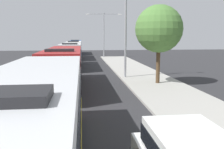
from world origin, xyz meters
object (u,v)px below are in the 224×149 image
Objects in this scene: streetlamp_mid at (126,23)px; roadside_tree at (159,29)px; bus_rear at (76,46)px; streetlamp_far at (104,30)px; bus_second_in_line at (64,67)px; bus_lead at (34,121)px; bus_fourth_in_line at (74,49)px; bus_middle at (71,54)px.

roadside_tree is at bearing -57.26° from streetlamp_mid.
streetlamp_far reaches higher than bus_rear.
roadside_tree is at bearing 5.61° from bus_second_in_line.
bus_rear is at bearing 98.75° from streetlamp_mid.
bus_lead is 1.33× the size of streetlamp_far.
bus_second_in_line is 26.46m from bus_fourth_in_line.
bus_lead is at bearing -119.51° from roadside_tree.
streetlamp_mid reaches higher than bus_middle.
bus_lead and bus_middle have the same top height.
streetlamp_far is (5.40, 40.22, 3.44)m from bus_lead.
streetlamp_mid reaches higher than bus_fourth_in_line.
roadside_tree is (7.55, 0.74, 2.87)m from bus_second_in_line.
roadside_tree is at bearing -78.88° from bus_rear.
bus_lead and bus_fourth_in_line have the same top height.
bus_second_in_line is at bearing 90.00° from bus_lead.
bus_fourth_in_line is at bearing -167.86° from streetlamp_far.
bus_middle is 1.44× the size of streetlamp_far.
streetlamp_mid is at bearing 37.15° from bus_second_in_line.
bus_middle is (-0.00, 13.67, -0.00)m from bus_second_in_line.
bus_rear is 1.82× the size of roadside_tree.
bus_middle is at bearing 120.29° from roadside_tree.
streetlamp_far is (0.00, 23.54, -0.07)m from streetlamp_mid.
bus_middle is (0.00, 26.27, 0.00)m from bus_lead.
bus_rear is 1.44× the size of streetlamp_far.
bus_lead is 0.93× the size of bus_middle.
bus_middle is 1.38× the size of streetlamp_mid.
streetlamp_far reaches higher than bus_middle.
bus_lead is 0.93× the size of bus_second_in_line.
bus_lead is 1.69× the size of roadside_tree.
bus_middle is 12.80m from bus_fourth_in_line.
bus_second_in_line is at bearing -90.00° from bus_middle.
bus_fourth_in_line is 26.96m from roadside_tree.
bus_middle is at bearing 90.00° from bus_lead.
bus_rear is at bearing 90.00° from bus_lead.
roadside_tree is (7.55, -38.43, 2.87)m from bus_rear.
bus_rear is at bearing 101.12° from roadside_tree.
roadside_tree is at bearing -73.64° from bus_fourth_in_line.
bus_second_in_line is 13.67m from bus_middle.
roadside_tree is (2.15, -3.35, -0.63)m from streetlamp_mid.
bus_rear is (0.00, 51.77, 0.00)m from bus_lead.
streetlamp_far is at bearing 90.00° from streetlamp_mid.
bus_rear is at bearing 90.00° from bus_second_in_line.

